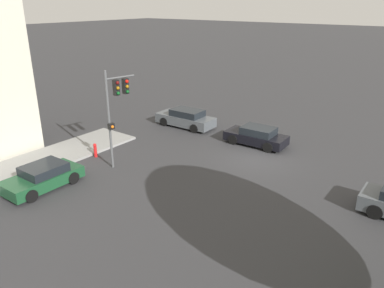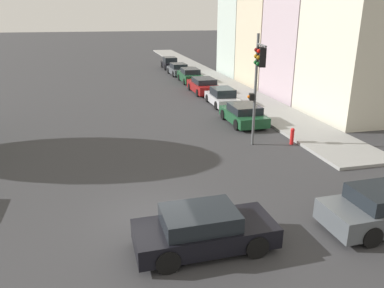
{
  "view_description": "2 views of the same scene",
  "coord_description": "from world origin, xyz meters",
  "px_view_note": "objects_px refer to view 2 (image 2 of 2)",
  "views": [
    {
      "loc": [
        -9.93,
        20.05,
        9.43
      ],
      "look_at": [
        1.44,
        4.88,
        2.16
      ],
      "focal_mm": 35.0,
      "sensor_mm": 36.0,
      "label": 1
    },
    {
      "loc": [
        -1.49,
        -11.63,
        6.78
      ],
      "look_at": [
        1.82,
        1.99,
        1.89
      ],
      "focal_mm": 35.0,
      "sensor_mm": 36.0,
      "label": 2
    }
  ],
  "objects_px": {
    "crossing_car_1": "(204,230)",
    "parked_car_3": "(190,76)",
    "parked_car_5": "(170,63)",
    "fire_hydrant": "(292,136)",
    "traffic_signal": "(258,71)",
    "parked_car_2": "(204,86)",
    "parked_car_0": "(244,114)",
    "parked_car_1": "(222,97)",
    "parked_car_4": "(178,69)"
  },
  "relations": [
    {
      "from": "crossing_car_1",
      "to": "parked_car_3",
      "type": "bearing_deg",
      "value": 75.77
    },
    {
      "from": "parked_car_5",
      "to": "fire_hydrant",
      "type": "xyz_separation_m",
      "value": [
        1.04,
        -31.04,
        -0.21
      ]
    },
    {
      "from": "parked_car_5",
      "to": "traffic_signal",
      "type": "bearing_deg",
      "value": 178.18
    },
    {
      "from": "traffic_signal",
      "to": "crossing_car_1",
      "type": "relative_size",
      "value": 1.36
    },
    {
      "from": "parked_car_2",
      "to": "fire_hydrant",
      "type": "relative_size",
      "value": 5.13
    },
    {
      "from": "crossing_car_1",
      "to": "fire_hydrant",
      "type": "xyz_separation_m",
      "value": [
        7.26,
        8.17,
        -0.15
      ]
    },
    {
      "from": "parked_car_0",
      "to": "parked_car_2",
      "type": "distance_m",
      "value": 10.34
    },
    {
      "from": "parked_car_1",
      "to": "parked_car_4",
      "type": "height_order",
      "value": "parked_car_1"
    },
    {
      "from": "parked_car_0",
      "to": "parked_car_3",
      "type": "bearing_deg",
      "value": -1.56
    },
    {
      "from": "parked_car_0",
      "to": "parked_car_5",
      "type": "xyz_separation_m",
      "value": [
        0.07,
        26.59,
        0.08
      ]
    },
    {
      "from": "parked_car_0",
      "to": "parked_car_2",
      "type": "height_order",
      "value": "parked_car_2"
    },
    {
      "from": "parked_car_3",
      "to": "crossing_car_1",
      "type": "bearing_deg",
      "value": 168.16
    },
    {
      "from": "parked_car_2",
      "to": "parked_car_5",
      "type": "xyz_separation_m",
      "value": [
        -0.08,
        16.25,
        0.05
      ]
    },
    {
      "from": "traffic_signal",
      "to": "parked_car_1",
      "type": "bearing_deg",
      "value": -86.49
    },
    {
      "from": "parked_car_1",
      "to": "fire_hydrant",
      "type": "bearing_deg",
      "value": -174.35
    },
    {
      "from": "parked_car_4",
      "to": "parked_car_5",
      "type": "distance_m",
      "value": 5.48
    },
    {
      "from": "parked_car_2",
      "to": "parked_car_4",
      "type": "distance_m",
      "value": 10.77
    },
    {
      "from": "parked_car_2",
      "to": "parked_car_5",
      "type": "bearing_deg",
      "value": -0.42
    },
    {
      "from": "parked_car_5",
      "to": "parked_car_1",
      "type": "bearing_deg",
      "value": -179.02
    },
    {
      "from": "parked_car_1",
      "to": "parked_car_3",
      "type": "bearing_deg",
      "value": 0.81
    },
    {
      "from": "parked_car_1",
      "to": "fire_hydrant",
      "type": "height_order",
      "value": "parked_car_1"
    },
    {
      "from": "fire_hydrant",
      "to": "parked_car_4",
      "type": "bearing_deg",
      "value": 92.37
    },
    {
      "from": "crossing_car_1",
      "to": "parked_car_4",
      "type": "height_order",
      "value": "parked_car_4"
    },
    {
      "from": "traffic_signal",
      "to": "parked_car_2",
      "type": "height_order",
      "value": "traffic_signal"
    },
    {
      "from": "parked_car_1",
      "to": "parked_car_2",
      "type": "xyz_separation_m",
      "value": [
        -0.12,
        5.04,
        0.01
      ]
    },
    {
      "from": "parked_car_1",
      "to": "parked_car_2",
      "type": "height_order",
      "value": "parked_car_1"
    },
    {
      "from": "traffic_signal",
      "to": "parked_car_5",
      "type": "relative_size",
      "value": 1.37
    },
    {
      "from": "parked_car_1",
      "to": "parked_car_2",
      "type": "bearing_deg",
      "value": 2.08
    },
    {
      "from": "crossing_car_1",
      "to": "parked_car_5",
      "type": "bearing_deg",
      "value": 79.36
    },
    {
      "from": "crossing_car_1",
      "to": "parked_car_4",
      "type": "bearing_deg",
      "value": 77.95
    },
    {
      "from": "crossing_car_1",
      "to": "parked_car_2",
      "type": "height_order",
      "value": "parked_car_2"
    },
    {
      "from": "crossing_car_1",
      "to": "parked_car_2",
      "type": "distance_m",
      "value": 23.8
    },
    {
      "from": "parked_car_0",
      "to": "parked_car_1",
      "type": "distance_m",
      "value": 5.3
    },
    {
      "from": "traffic_signal",
      "to": "fire_hydrant",
      "type": "bearing_deg",
      "value": -165.87
    },
    {
      "from": "traffic_signal",
      "to": "parked_car_0",
      "type": "height_order",
      "value": "traffic_signal"
    },
    {
      "from": "traffic_signal",
      "to": "fire_hydrant",
      "type": "xyz_separation_m",
      "value": [
        2.27,
        0.09,
        -3.58
      ]
    },
    {
      "from": "parked_car_3",
      "to": "fire_hydrant",
      "type": "distance_m",
      "value": 20.48
    },
    {
      "from": "parked_car_0",
      "to": "fire_hydrant",
      "type": "height_order",
      "value": "parked_car_0"
    },
    {
      "from": "parked_car_2",
      "to": "parked_car_4",
      "type": "xyz_separation_m",
      "value": [
        -0.1,
        10.77,
        -0.0
      ]
    },
    {
      "from": "crossing_car_1",
      "to": "parked_car_1",
      "type": "distance_m",
      "value": 19.03
    },
    {
      "from": "traffic_signal",
      "to": "parked_car_4",
      "type": "relative_size",
      "value": 1.31
    },
    {
      "from": "parked_car_0",
      "to": "parked_car_4",
      "type": "distance_m",
      "value": 21.11
    },
    {
      "from": "crossing_car_1",
      "to": "parked_car_5",
      "type": "distance_m",
      "value": 39.69
    },
    {
      "from": "parked_car_4",
      "to": "fire_hydrant",
      "type": "height_order",
      "value": "parked_car_4"
    },
    {
      "from": "crossing_car_1",
      "to": "parked_car_4",
      "type": "xyz_separation_m",
      "value": [
        6.2,
        33.72,
        0.01
      ]
    },
    {
      "from": "parked_car_4",
      "to": "fire_hydrant",
      "type": "distance_m",
      "value": 25.57
    },
    {
      "from": "fire_hydrant",
      "to": "parked_car_3",
      "type": "bearing_deg",
      "value": 92.41
    },
    {
      "from": "traffic_signal",
      "to": "parked_car_4",
      "type": "height_order",
      "value": "traffic_signal"
    },
    {
      "from": "parked_car_0",
      "to": "fire_hydrant",
      "type": "distance_m",
      "value": 4.58
    },
    {
      "from": "parked_car_3",
      "to": "parked_car_5",
      "type": "relative_size",
      "value": 1.07
    }
  ]
}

